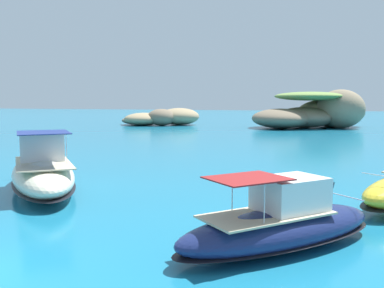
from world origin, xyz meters
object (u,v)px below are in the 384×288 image
at_px(islet_large, 316,112).
at_px(islet_small, 160,118).
at_px(channel_buoy, 273,203).
at_px(motorboat_navy, 281,225).
at_px(motorboat_cream, 43,171).

height_order(islet_large, islet_small, islet_large).
bearing_deg(islet_large, islet_small, -174.91).
height_order(islet_small, channel_buoy, islet_small).
relative_size(islet_large, motorboat_navy, 3.18).
height_order(islet_large, motorboat_navy, islet_large).
bearing_deg(channel_buoy, islet_large, 91.75).
distance_m(motorboat_cream, channel_buoy, 11.84).
distance_m(islet_large, motorboat_cream, 59.44).
bearing_deg(motorboat_cream, channel_buoy, -0.41).
xyz_separation_m(motorboat_cream, channel_buoy, (11.82, -0.08, -0.66)).
bearing_deg(motorboat_navy, islet_large, 92.47).
bearing_deg(islet_large, motorboat_navy, -87.53).
height_order(islet_large, channel_buoy, islet_large).
height_order(islet_small, motorboat_navy, islet_small).
height_order(islet_small, motorboat_cream, islet_small).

